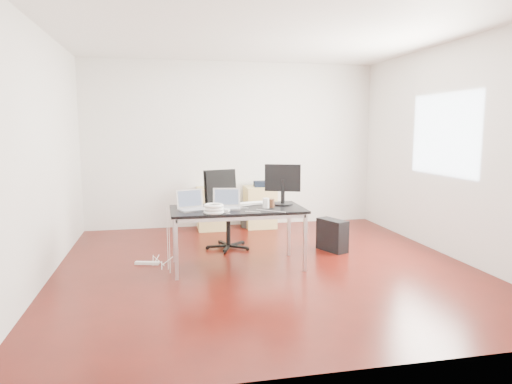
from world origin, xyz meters
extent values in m
plane|color=#380A06|center=(0.00, 0.00, 0.00)|extent=(5.00, 5.00, 0.00)
plane|color=silver|center=(0.00, 0.00, 2.80)|extent=(5.00, 5.00, 0.00)
plane|color=silver|center=(0.00, 2.50, 1.40)|extent=(5.00, 0.00, 5.00)
plane|color=silver|center=(0.00, -2.50, 1.40)|extent=(5.00, 0.00, 5.00)
plane|color=silver|center=(-2.50, 0.00, 1.40)|extent=(0.00, 5.00, 5.00)
plane|color=silver|center=(2.50, 0.00, 1.40)|extent=(0.00, 5.00, 5.00)
plane|color=white|center=(2.48, 0.20, 1.60)|extent=(0.00, 1.50, 1.50)
cube|color=black|center=(-0.33, 0.07, 0.71)|extent=(1.60, 0.80, 0.03)
cube|color=silver|center=(-1.08, -0.28, 0.35)|extent=(0.04, 0.04, 0.70)
cube|color=silver|center=(-1.08, 0.42, 0.35)|extent=(0.04, 0.04, 0.70)
cube|color=silver|center=(0.42, -0.28, 0.35)|extent=(0.04, 0.04, 0.70)
cube|color=silver|center=(0.42, 0.42, 0.35)|extent=(0.04, 0.04, 0.70)
cylinder|color=black|center=(-0.32, 0.93, 0.23)|extent=(0.06, 0.06, 0.47)
cube|color=black|center=(-0.32, 0.93, 0.50)|extent=(0.60, 0.59, 0.06)
cube|color=black|center=(-0.39, 1.14, 0.81)|extent=(0.47, 0.23, 0.55)
cube|color=tan|center=(-0.40, 2.23, 0.35)|extent=(0.50, 0.50, 0.70)
cube|color=tan|center=(0.42, 2.23, 0.35)|extent=(0.50, 0.50, 0.70)
cube|color=black|center=(1.07, 0.52, 0.22)|extent=(0.36, 0.49, 0.44)
cylinder|color=black|center=(0.21, 2.25, 0.14)|extent=(0.29, 0.29, 0.28)
cube|color=white|center=(-1.43, 0.38, 0.02)|extent=(0.31, 0.13, 0.04)
cube|color=silver|center=(-0.86, 0.03, 0.74)|extent=(0.39, 0.32, 0.01)
cube|color=silver|center=(-0.89, 0.14, 0.85)|extent=(0.33, 0.15, 0.22)
cube|color=#475166|center=(-0.89, 0.13, 0.85)|extent=(0.29, 0.13, 0.18)
cube|color=silver|center=(-0.47, 0.05, 0.74)|extent=(0.37, 0.28, 0.01)
cube|color=silver|center=(-0.45, 0.16, 0.85)|extent=(0.33, 0.10, 0.22)
cube|color=#475166|center=(-0.45, 0.15, 0.85)|extent=(0.29, 0.09, 0.18)
cylinder|color=black|center=(0.27, 0.19, 0.74)|extent=(0.26, 0.26, 0.02)
cylinder|color=black|center=(0.27, 0.19, 0.90)|extent=(0.05, 0.05, 0.30)
cube|color=black|center=(0.27, 0.20, 1.07)|extent=(0.44, 0.21, 0.34)
cube|color=#475166|center=(0.27, 0.23, 1.07)|extent=(0.37, 0.15, 0.29)
cube|color=white|center=(-0.14, 0.31, 0.74)|extent=(0.46, 0.24, 0.02)
cylinder|color=white|center=(0.01, 0.01, 0.79)|extent=(0.10, 0.10, 0.12)
cylinder|color=#502D1B|center=(0.08, 0.04, 0.78)|extent=(0.10, 0.10, 0.10)
torus|color=white|center=(-0.65, -0.22, 0.75)|extent=(0.24, 0.24, 0.04)
torus|color=white|center=(-0.65, -0.22, 0.78)|extent=(0.23, 0.23, 0.04)
torus|color=white|center=(-0.65, -0.22, 0.82)|extent=(0.22, 0.22, 0.04)
cube|color=white|center=(-0.50, -0.13, 0.74)|extent=(0.09, 0.09, 0.03)
cube|color=#9E9E9E|center=(-0.48, 2.15, 0.79)|extent=(0.10, 0.09, 0.18)
cube|color=black|center=(0.47, 2.23, 0.74)|extent=(0.32, 0.26, 0.09)
camera|label=1|loc=(-1.22, -5.30, 1.69)|focal=32.00mm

